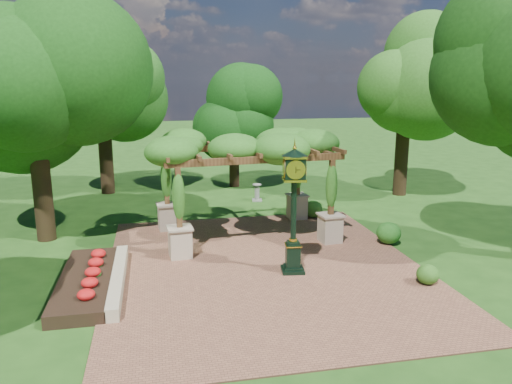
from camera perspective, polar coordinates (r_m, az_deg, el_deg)
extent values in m
plane|color=#1E4714|center=(15.53, 1.88, -9.97)|extent=(120.00, 120.00, 0.00)
cube|color=brown|center=(16.42, 1.06, -8.59)|extent=(10.00, 12.00, 0.04)
cube|color=#C6B793|center=(15.60, -15.48, -9.56)|extent=(0.35, 5.00, 0.40)
cube|color=red|center=(15.70, -18.80, -9.72)|extent=(1.50, 5.00, 0.36)
cube|color=black|center=(16.06, 4.20, -8.85)|extent=(0.79, 0.79, 0.11)
cube|color=black|center=(15.89, 4.23, -7.26)|extent=(0.49, 0.49, 0.79)
cube|color=gold|center=(15.78, 4.25, -6.06)|extent=(0.55, 0.55, 0.04)
cylinder|color=black|center=(15.45, 4.32, -2.06)|extent=(0.20, 0.20, 2.02)
cube|color=black|center=(15.16, 4.40, 2.75)|extent=(0.69, 0.69, 0.61)
cylinder|color=beige|center=(14.86, 4.57, 2.54)|extent=(0.52, 0.10, 0.53)
cone|color=black|center=(15.09, 4.43, 4.55)|extent=(0.89, 0.89, 0.22)
sphere|color=gold|center=(15.07, 4.44, 5.05)|extent=(0.12, 0.12, 0.12)
cube|color=tan|center=(17.32, -8.66, -5.74)|extent=(0.79, 0.79, 1.01)
cube|color=brown|center=(16.88, -8.84, -0.59)|extent=(0.20, 0.20, 2.08)
cube|color=tan|center=(18.89, 8.46, -4.16)|extent=(0.79, 0.79, 1.01)
cube|color=brown|center=(18.49, 8.63, 0.59)|extent=(0.20, 0.20, 2.08)
cube|color=tan|center=(20.51, -10.05, -2.84)|extent=(0.79, 0.79, 1.01)
cube|color=brown|center=(20.15, -10.23, 1.54)|extent=(0.20, 0.20, 2.08)
cube|color=tan|center=(21.85, 4.70, -1.71)|extent=(0.79, 0.79, 1.01)
cube|color=brown|center=(21.51, 4.78, 2.42)|extent=(0.20, 0.20, 2.08)
cube|color=brown|center=(17.26, 0.30, 3.68)|extent=(6.50, 0.77, 0.25)
cube|color=brown|center=(20.47, -2.51, 5.11)|extent=(6.50, 0.77, 0.25)
ellipsoid|color=#295F1B|center=(18.82, -1.23, 5.37)|extent=(6.86, 4.63, 1.12)
cube|color=gray|center=(25.12, 0.12, -0.92)|extent=(0.55, 0.55, 0.09)
cylinder|color=gray|center=(25.03, 0.12, -0.05)|extent=(0.28, 0.28, 0.78)
cylinder|color=gray|center=(24.94, 0.12, 0.86)|extent=(0.52, 0.52, 0.04)
ellipsoid|color=#2C5C1A|center=(15.86, 19.03, -8.89)|extent=(0.86, 0.86, 0.60)
ellipsoid|color=#215B19|center=(19.14, 14.93, -4.54)|extent=(1.18, 1.18, 0.81)
ellipsoid|color=#2F661D|center=(22.07, 6.56, -1.98)|extent=(1.06, 1.06, 0.74)
cylinder|color=#302213|center=(20.40, -23.13, -0.84)|extent=(0.69, 0.69, 3.11)
ellipsoid|color=#143F0F|center=(19.92, -24.16, 10.46)|extent=(5.17, 5.17, 4.92)
cylinder|color=black|center=(27.77, -16.71, 2.94)|extent=(0.71, 0.71, 3.02)
ellipsoid|color=#225518|center=(27.40, -17.24, 10.98)|extent=(4.88, 4.88, 4.76)
cylinder|color=black|center=(28.38, -2.50, 3.00)|extent=(0.57, 0.57, 2.35)
ellipsoid|color=#10380E|center=(28.02, -2.56, 9.13)|extent=(3.59, 3.59, 3.72)
cylinder|color=#302112|center=(27.25, 16.25, 3.36)|extent=(0.69, 0.69, 3.55)
ellipsoid|color=#295B1A|center=(26.92, 16.88, 13.01)|extent=(4.53, 4.53, 5.60)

